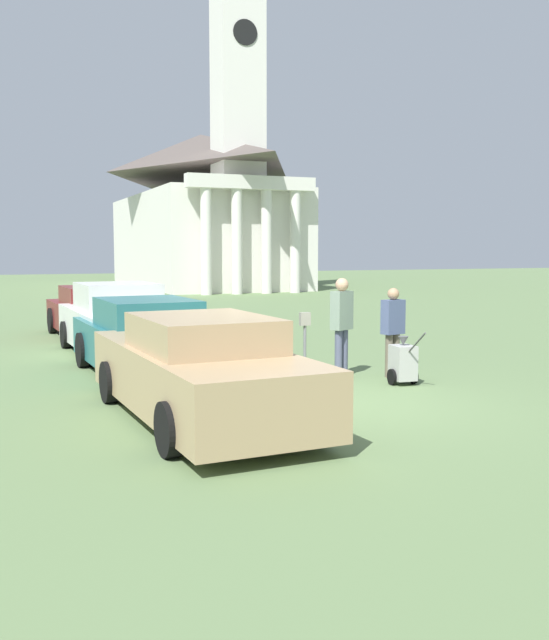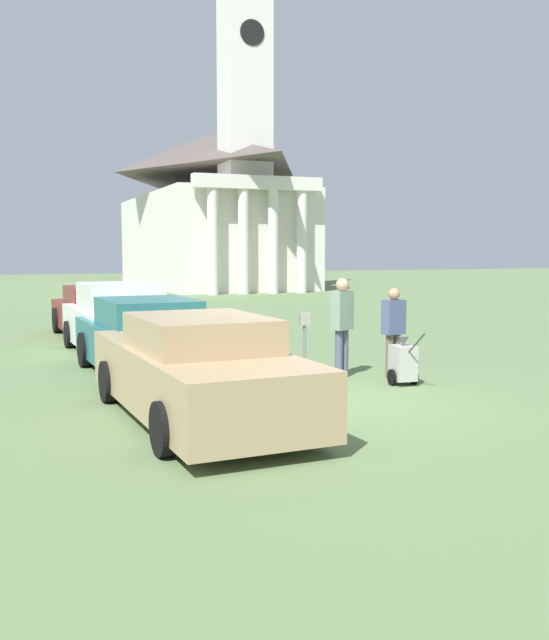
{
  "view_description": "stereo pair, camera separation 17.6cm",
  "coord_description": "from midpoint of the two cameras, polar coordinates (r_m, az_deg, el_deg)",
  "views": [
    {
      "loc": [
        -4.91,
        -9.54,
        2.35
      ],
      "look_at": [
        -0.19,
        2.05,
        1.1
      ],
      "focal_mm": 40.0,
      "sensor_mm": 36.0,
      "label": 1
    },
    {
      "loc": [
        -4.74,
        -9.61,
        2.35
      ],
      "look_at": [
        -0.19,
        2.05,
        1.1
      ],
      "focal_mm": 40.0,
      "sensor_mm": 36.0,
      "label": 2
    }
  ],
  "objects": [
    {
      "name": "ground_plane",
      "position": [
        10.98,
        4.53,
        -6.68
      ],
      "size": [
        120.0,
        120.0,
        0.0
      ],
      "primitive_type": "plane",
      "color": "#607A4C"
    },
    {
      "name": "parked_car_white",
      "position": [
        16.33,
        -12.83,
        -0.15
      ],
      "size": [
        2.14,
        4.69,
        1.6
      ],
      "rotation": [
        0.0,
        0.0,
        0.05
      ],
      "color": "silver",
      "rests_on": "ground_plane"
    },
    {
      "name": "parked_car_tan",
      "position": [
        9.88,
        -6.51,
        -4.04
      ],
      "size": [
        2.19,
        5.19,
        1.45
      ],
      "rotation": [
        0.0,
        0.0,
        0.05
      ],
      "color": "tan",
      "rests_on": "ground_plane"
    },
    {
      "name": "parked_car_maroon",
      "position": [
        19.45,
        -14.34,
        0.52
      ],
      "size": [
        2.2,
        4.99,
        1.37
      ],
      "rotation": [
        0.0,
        0.0,
        0.05
      ],
      "color": "maroon",
      "rests_on": "ground_plane"
    },
    {
      "name": "equipment_cart",
      "position": [
        12.58,
        9.85,
        -3.36
      ],
      "size": [
        0.49,
        1.0,
        1.0
      ],
      "rotation": [
        0.0,
        0.0,
        -0.08
      ],
      "color": "#B2B2AD",
      "rests_on": "ground_plane"
    },
    {
      "name": "person_supervisor",
      "position": [
        13.22,
        9.07,
        -0.53
      ],
      "size": [
        0.46,
        0.31,
        1.64
      ],
      "rotation": [
        0.0,
        0.0,
        3.36
      ],
      "color": "#665B4C",
      "rests_on": "ground_plane"
    },
    {
      "name": "parked_car_teal",
      "position": [
        13.33,
        -10.68,
        -1.61
      ],
      "size": [
        2.1,
        4.99,
        1.45
      ],
      "rotation": [
        0.0,
        0.0,
        0.05
      ],
      "color": "#23666B",
      "rests_on": "ground_plane"
    },
    {
      "name": "parking_meter",
      "position": [
        12.12,
        2.03,
        -1.19
      ],
      "size": [
        0.18,
        0.09,
        1.28
      ],
      "color": "slate",
      "rests_on": "ground_plane"
    },
    {
      "name": "church",
      "position": [
        45.71,
        -5.77,
        9.48
      ],
      "size": [
        8.42,
        18.5,
        23.15
      ],
      "color": "silver",
      "rests_on": "ground_plane"
    },
    {
      "name": "person_worker",
      "position": [
        13.03,
        5.01,
        -0.04
      ],
      "size": [
        0.47,
        0.38,
        1.83
      ],
      "rotation": [
        0.0,
        0.0,
        3.59
      ],
      "color": "#515670",
      "rests_on": "ground_plane"
    }
  ]
}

